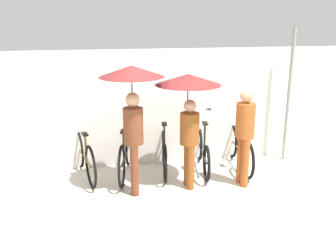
{
  "coord_description": "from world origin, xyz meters",
  "views": [
    {
      "loc": [
        -1.16,
        -5.1,
        2.83
      ],
      "look_at": [
        0.0,
        1.02,
        1.0
      ],
      "focal_mm": 40.0,
      "sensor_mm": 36.0,
      "label": 1
    }
  ],
  "objects_px": {
    "parked_bicycle_4": "(239,148)",
    "pedestrian_trailing": "(245,130)",
    "parked_bicycle_2": "(164,152)",
    "pedestrian_center": "(188,97)",
    "parked_bicycle_3": "(203,152)",
    "parked_bicycle_1": "(125,155)",
    "pedestrian_leading": "(132,94)",
    "parked_bicycle_0": "(84,156)"
  },
  "relations": [
    {
      "from": "parked_bicycle_2",
      "to": "pedestrian_center",
      "type": "height_order",
      "value": "pedestrian_center"
    },
    {
      "from": "pedestrian_leading",
      "to": "pedestrian_center",
      "type": "xyz_separation_m",
      "value": [
        0.93,
        0.07,
        -0.1
      ]
    },
    {
      "from": "pedestrian_leading",
      "to": "pedestrian_center",
      "type": "relative_size",
      "value": 1.09
    },
    {
      "from": "parked_bicycle_0",
      "to": "parked_bicycle_1",
      "type": "distance_m",
      "value": 0.74
    },
    {
      "from": "parked_bicycle_2",
      "to": "pedestrian_center",
      "type": "bearing_deg",
      "value": -149.65
    },
    {
      "from": "parked_bicycle_1",
      "to": "pedestrian_leading",
      "type": "relative_size",
      "value": 0.84
    },
    {
      "from": "parked_bicycle_3",
      "to": "pedestrian_leading",
      "type": "bearing_deg",
      "value": 124.51
    },
    {
      "from": "parked_bicycle_4",
      "to": "pedestrian_leading",
      "type": "relative_size",
      "value": 0.85
    },
    {
      "from": "parked_bicycle_1",
      "to": "parked_bicycle_4",
      "type": "height_order",
      "value": "parked_bicycle_4"
    },
    {
      "from": "parked_bicycle_1",
      "to": "parked_bicycle_4",
      "type": "xyz_separation_m",
      "value": [
        2.2,
        -0.01,
        -0.02
      ]
    },
    {
      "from": "pedestrian_leading",
      "to": "parked_bicycle_0",
      "type": "bearing_deg",
      "value": 141.42
    },
    {
      "from": "pedestrian_leading",
      "to": "pedestrian_trailing",
      "type": "distance_m",
      "value": 1.98
    },
    {
      "from": "parked_bicycle_3",
      "to": "pedestrian_trailing",
      "type": "height_order",
      "value": "pedestrian_trailing"
    },
    {
      "from": "parked_bicycle_3",
      "to": "parked_bicycle_4",
      "type": "xyz_separation_m",
      "value": [
        0.73,
        0.0,
        0.02
      ]
    },
    {
      "from": "parked_bicycle_4",
      "to": "pedestrian_trailing",
      "type": "height_order",
      "value": "pedestrian_trailing"
    },
    {
      "from": "parked_bicycle_3",
      "to": "parked_bicycle_4",
      "type": "bearing_deg",
      "value": -81.36
    },
    {
      "from": "parked_bicycle_1",
      "to": "parked_bicycle_2",
      "type": "height_order",
      "value": "parked_bicycle_1"
    },
    {
      "from": "parked_bicycle_4",
      "to": "pedestrian_center",
      "type": "distance_m",
      "value": 1.79
    },
    {
      "from": "parked_bicycle_2",
      "to": "pedestrian_center",
      "type": "xyz_separation_m",
      "value": [
        0.29,
        -0.69,
        1.2
      ]
    },
    {
      "from": "parked_bicycle_3",
      "to": "pedestrian_center",
      "type": "relative_size",
      "value": 0.88
    },
    {
      "from": "parked_bicycle_2",
      "to": "pedestrian_center",
      "type": "distance_m",
      "value": 1.42
    },
    {
      "from": "parked_bicycle_3",
      "to": "pedestrian_trailing",
      "type": "bearing_deg",
      "value": -139.47
    },
    {
      "from": "parked_bicycle_2",
      "to": "parked_bicycle_3",
      "type": "xyz_separation_m",
      "value": [
        0.74,
        -0.09,
        -0.01
      ]
    },
    {
      "from": "parked_bicycle_3",
      "to": "pedestrian_leading",
      "type": "height_order",
      "value": "pedestrian_leading"
    },
    {
      "from": "pedestrian_trailing",
      "to": "parked_bicycle_1",
      "type": "bearing_deg",
      "value": 152.95
    },
    {
      "from": "pedestrian_leading",
      "to": "pedestrian_trailing",
      "type": "xyz_separation_m",
      "value": [
        1.87,
        -0.11,
        -0.66
      ]
    },
    {
      "from": "parked_bicycle_4",
      "to": "pedestrian_leading",
      "type": "xyz_separation_m",
      "value": [
        -2.11,
        -0.67,
        1.29
      ]
    },
    {
      "from": "parked_bicycle_1",
      "to": "parked_bicycle_4",
      "type": "relative_size",
      "value": 0.98
    },
    {
      "from": "parked_bicycle_3",
      "to": "pedestrian_center",
      "type": "height_order",
      "value": "pedestrian_center"
    },
    {
      "from": "pedestrian_center",
      "to": "pedestrian_trailing",
      "type": "distance_m",
      "value": 1.11
    },
    {
      "from": "parked_bicycle_4",
      "to": "pedestrian_leading",
      "type": "bearing_deg",
      "value": 112.96
    },
    {
      "from": "parked_bicycle_0",
      "to": "pedestrian_leading",
      "type": "distance_m",
      "value": 1.7
    },
    {
      "from": "parked_bicycle_4",
      "to": "pedestrian_center",
      "type": "bearing_deg",
      "value": 122.37
    },
    {
      "from": "pedestrian_center",
      "to": "parked_bicycle_1",
      "type": "bearing_deg",
      "value": 147.24
    },
    {
      "from": "parked_bicycle_2",
      "to": "pedestrian_leading",
      "type": "xyz_separation_m",
      "value": [
        -0.64,
        -0.76,
        1.3
      ]
    },
    {
      "from": "parked_bicycle_4",
      "to": "pedestrian_center",
      "type": "relative_size",
      "value": 0.93
    },
    {
      "from": "parked_bicycle_2",
      "to": "parked_bicycle_1",
      "type": "bearing_deg",
      "value": 103.99
    },
    {
      "from": "parked_bicycle_2",
      "to": "pedestrian_trailing",
      "type": "distance_m",
      "value": 1.64
    },
    {
      "from": "pedestrian_center",
      "to": "pedestrian_trailing",
      "type": "relative_size",
      "value": 1.14
    },
    {
      "from": "parked_bicycle_0",
      "to": "pedestrian_center",
      "type": "relative_size",
      "value": 0.89
    },
    {
      "from": "parked_bicycle_1",
      "to": "parked_bicycle_3",
      "type": "height_order",
      "value": "parked_bicycle_3"
    },
    {
      "from": "parked_bicycle_0",
      "to": "parked_bicycle_3",
      "type": "bearing_deg",
      "value": -105.63
    }
  ]
}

